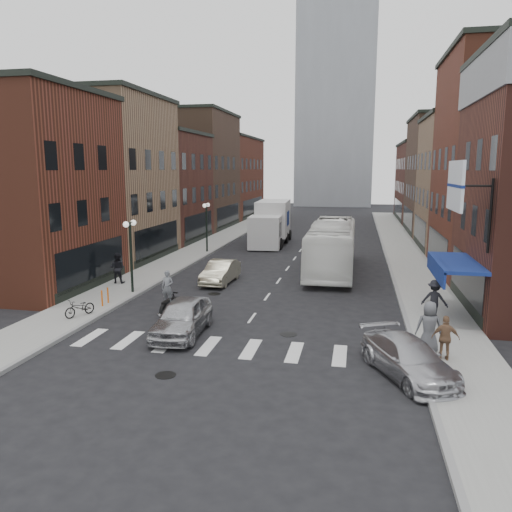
{
  "coord_description": "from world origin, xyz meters",
  "views": [
    {
      "loc": [
        4.67,
        -20.94,
        6.88
      ],
      "look_at": [
        -0.77,
        5.71,
        2.11
      ],
      "focal_mm": 35.0,
      "sensor_mm": 36.0,
      "label": 1
    }
  ],
  "objects_px": {
    "box_truck": "(271,223)",
    "bike_rack": "(105,297)",
    "transit_bus": "(332,246)",
    "ped_right_c": "(429,327)",
    "billboard_sign": "(458,187)",
    "motorcycle_rider": "(168,294)",
    "ped_left_solo": "(117,268)",
    "sedan_left_far": "(220,272)",
    "ped_right_b": "(446,338)",
    "parked_bicycle": "(80,308)",
    "ped_right_a": "(435,299)",
    "streetlamp_far": "(206,218)",
    "sedan_left_near": "(182,317)",
    "curb_car": "(408,358)",
    "streetlamp_near": "(131,243)"
  },
  "relations": [
    {
      "from": "box_truck",
      "to": "bike_rack",
      "type": "bearing_deg",
      "value": -104.55
    },
    {
      "from": "transit_bus",
      "to": "ped_right_c",
      "type": "xyz_separation_m",
      "value": [
        4.34,
        -15.02,
        -0.59
      ]
    },
    {
      "from": "billboard_sign",
      "to": "box_truck",
      "type": "relative_size",
      "value": 0.4
    },
    {
      "from": "motorcycle_rider",
      "to": "ped_left_solo",
      "type": "distance_m",
      "value": 7.24
    },
    {
      "from": "sedan_left_far",
      "to": "ped_right_b",
      "type": "distance_m",
      "value": 15.55
    },
    {
      "from": "motorcycle_rider",
      "to": "ped_left_solo",
      "type": "height_order",
      "value": "motorcycle_rider"
    },
    {
      "from": "billboard_sign",
      "to": "ped_right_c",
      "type": "relative_size",
      "value": 1.91
    },
    {
      "from": "billboard_sign",
      "to": "parked_bicycle",
      "type": "xyz_separation_m",
      "value": [
        -16.34,
        -1.28,
        -5.57
      ]
    },
    {
      "from": "ped_right_a",
      "to": "ped_right_b",
      "type": "bearing_deg",
      "value": 104.87
    },
    {
      "from": "motorcycle_rider",
      "to": "bike_rack",
      "type": "bearing_deg",
      "value": 174.39
    },
    {
      "from": "billboard_sign",
      "to": "parked_bicycle",
      "type": "height_order",
      "value": "billboard_sign"
    },
    {
      "from": "sedan_left_far",
      "to": "transit_bus",
      "type": "bearing_deg",
      "value": 39.51
    },
    {
      "from": "transit_bus",
      "to": "ped_right_b",
      "type": "height_order",
      "value": "transit_bus"
    },
    {
      "from": "bike_rack",
      "to": "motorcycle_rider",
      "type": "height_order",
      "value": "motorcycle_rider"
    },
    {
      "from": "streetlamp_far",
      "to": "transit_bus",
      "type": "distance_m",
      "value": 11.82
    },
    {
      "from": "box_truck",
      "to": "ped_right_c",
      "type": "xyz_separation_m",
      "value": [
        10.46,
        -26.25,
        -0.82
      ]
    },
    {
      "from": "streetlamp_far",
      "to": "box_truck",
      "type": "bearing_deg",
      "value": 53.52
    },
    {
      "from": "motorcycle_rider",
      "to": "transit_bus",
      "type": "relative_size",
      "value": 0.17
    },
    {
      "from": "billboard_sign",
      "to": "transit_bus",
      "type": "bearing_deg",
      "value": 114.48
    },
    {
      "from": "ped_right_a",
      "to": "box_truck",
      "type": "bearing_deg",
      "value": -43.99
    },
    {
      "from": "transit_bus",
      "to": "ped_left_solo",
      "type": "xyz_separation_m",
      "value": [
        -12.28,
        -6.76,
        -0.64
      ]
    },
    {
      "from": "box_truck",
      "to": "sedan_left_near",
      "type": "bearing_deg",
      "value": -91.64
    },
    {
      "from": "motorcycle_rider",
      "to": "sedan_left_near",
      "type": "relative_size",
      "value": 0.48
    },
    {
      "from": "box_truck",
      "to": "curb_car",
      "type": "height_order",
      "value": "box_truck"
    },
    {
      "from": "streetlamp_near",
      "to": "box_truck",
      "type": "bearing_deg",
      "value": 77.68
    },
    {
      "from": "streetlamp_near",
      "to": "ped_right_b",
      "type": "xyz_separation_m",
      "value": [
        15.28,
        -7.03,
        -1.96
      ]
    },
    {
      "from": "parked_bicycle",
      "to": "ped_right_a",
      "type": "relative_size",
      "value": 0.86
    },
    {
      "from": "box_truck",
      "to": "ped_right_a",
      "type": "relative_size",
      "value": 5.07
    },
    {
      "from": "parked_bicycle",
      "to": "ped_right_a",
      "type": "xyz_separation_m",
      "value": [
        15.97,
        2.85,
        0.49
      ]
    },
    {
      "from": "transit_bus",
      "to": "ped_left_solo",
      "type": "distance_m",
      "value": 14.03
    },
    {
      "from": "streetlamp_far",
      "to": "ped_right_a",
      "type": "distance_m",
      "value": 22.38
    },
    {
      "from": "motorcycle_rider",
      "to": "streetlamp_far",
      "type": "bearing_deg",
      "value": 103.32
    },
    {
      "from": "motorcycle_rider",
      "to": "sedan_left_far",
      "type": "distance_m",
      "value": 6.93
    },
    {
      "from": "streetlamp_far",
      "to": "box_truck",
      "type": "height_order",
      "value": "streetlamp_far"
    },
    {
      "from": "motorcycle_rider",
      "to": "sedan_left_near",
      "type": "bearing_deg",
      "value": -55.73
    },
    {
      "from": "billboard_sign",
      "to": "ped_right_b",
      "type": "distance_m",
      "value": 6.3
    },
    {
      "from": "transit_bus",
      "to": "parked_bicycle",
      "type": "bearing_deg",
      "value": -129.04
    },
    {
      "from": "bike_rack",
      "to": "sedan_left_near",
      "type": "distance_m",
      "value": 6.13
    },
    {
      "from": "transit_bus",
      "to": "ped_left_solo",
      "type": "relative_size",
      "value": 6.7
    },
    {
      "from": "parked_bicycle",
      "to": "ped_right_a",
      "type": "distance_m",
      "value": 16.23
    },
    {
      "from": "motorcycle_rider",
      "to": "ped_right_b",
      "type": "xyz_separation_m",
      "value": [
        11.93,
        -3.83,
        -0.04
      ]
    },
    {
      "from": "bike_rack",
      "to": "transit_bus",
      "type": "relative_size",
      "value": 0.07
    },
    {
      "from": "streetlamp_far",
      "to": "ped_right_a",
      "type": "relative_size",
      "value": 2.28
    },
    {
      "from": "sedan_left_far",
      "to": "ped_right_c",
      "type": "bearing_deg",
      "value": -41.04
    },
    {
      "from": "ped_right_a",
      "to": "streetlamp_near",
      "type": "bearing_deg",
      "value": 11.62
    },
    {
      "from": "motorcycle_rider",
      "to": "ped_right_c",
      "type": "height_order",
      "value": "motorcycle_rider"
    },
    {
      "from": "billboard_sign",
      "to": "streetlamp_near",
      "type": "xyz_separation_m",
      "value": [
        -15.99,
        3.5,
        -3.22
      ]
    },
    {
      "from": "transit_bus",
      "to": "sedan_left_near",
      "type": "height_order",
      "value": "transit_bus"
    },
    {
      "from": "sedan_left_near",
      "to": "ped_right_b",
      "type": "relative_size",
      "value": 2.78
    },
    {
      "from": "sedan_left_near",
      "to": "parked_bicycle",
      "type": "distance_m",
      "value": 5.5
    }
  ]
}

